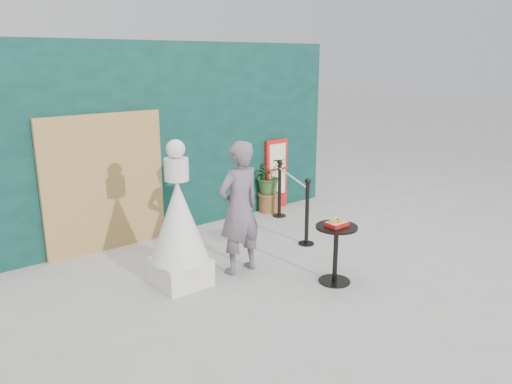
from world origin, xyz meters
TOP-DOWN VIEW (x-y plane):
  - ground at (0.00, 0.00)m, footprint 60.00×60.00m
  - back_wall at (0.00, 3.15)m, footprint 6.00×0.30m
  - bamboo_fence at (-1.40, 2.94)m, footprint 1.80×0.08m
  - woman at (-0.39, 1.07)m, footprint 0.66×0.45m
  - menu_board at (1.90, 2.95)m, footprint 0.50×0.07m
  - statue at (-1.19, 1.22)m, footprint 0.72×0.72m
  - cafe_table at (0.35, 0.05)m, footprint 0.52×0.52m
  - food_basket at (0.35, 0.05)m, footprint 0.26×0.19m
  - planter at (1.64, 2.87)m, footprint 0.60×0.52m
  - stanchion_barrier at (1.30, 1.87)m, footprint 0.84×1.54m

SIDE VIEW (x-z plane):
  - ground at x=0.00m, z-range 0.00..0.00m
  - stanchion_barrier at x=1.30m, z-range -0.02..1.01m
  - cafe_table at x=0.35m, z-range 0.12..0.87m
  - planter at x=1.64m, z-range 0.08..1.10m
  - menu_board at x=1.90m, z-range 0.00..1.30m
  - statue at x=-1.19m, z-range -0.17..1.66m
  - food_basket at x=0.35m, z-range 0.73..0.84m
  - woman at x=-0.39m, z-range 0.00..1.76m
  - bamboo_fence at x=-1.40m, z-range 0.00..2.00m
  - back_wall at x=0.00m, z-range 0.00..3.00m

